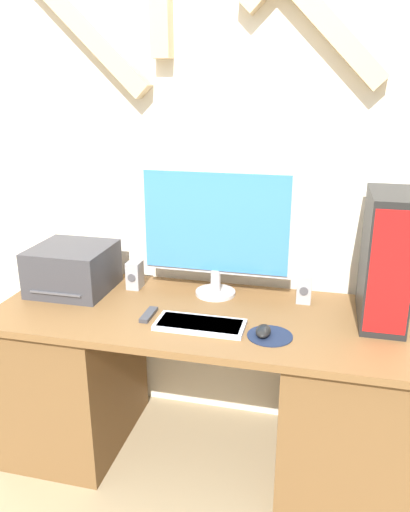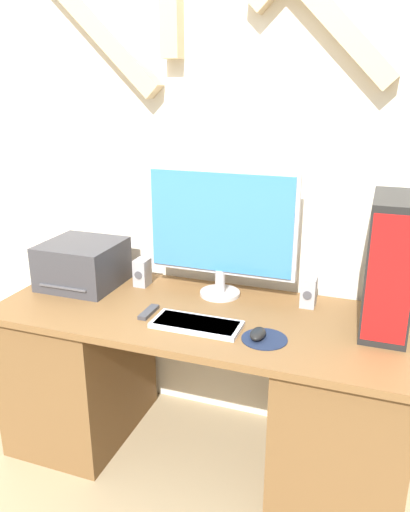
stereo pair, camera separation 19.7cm
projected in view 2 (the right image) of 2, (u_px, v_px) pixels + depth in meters
ground_plane at (171, 510)px, 1.99m from camera, size 12.00×12.00×0.00m
wall_back at (230, 142)px, 2.21m from camera, size 6.40×0.13×2.76m
desk at (200, 384)px, 2.17m from camera, size 1.71×0.68×0.72m
monitor at (221, 226)px, 2.13m from camera, size 0.66×0.18×0.56m
keyboard at (197, 324)px, 1.93m from camera, size 0.35×0.15×0.02m
mousepad at (264, 339)px, 1.84m from camera, size 0.17×0.17×0.00m
mouse at (258, 334)px, 1.83m from camera, size 0.06×0.10×0.03m
computer_tower at (390, 265)px, 1.85m from camera, size 0.17×0.36×0.51m
printer at (83, 264)px, 2.32m from camera, size 0.34×0.34×0.21m
speaker_left at (142, 272)px, 2.32m from camera, size 0.06×0.08×0.13m
speaker_right at (309, 292)px, 2.10m from camera, size 0.06×0.08×0.13m
remote_control at (149, 312)px, 2.04m from camera, size 0.04×0.13×0.02m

